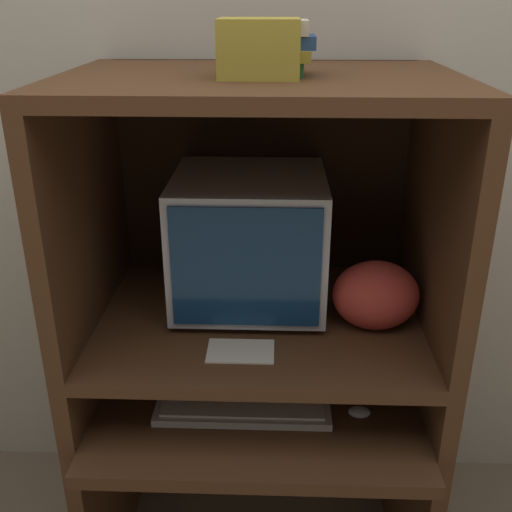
% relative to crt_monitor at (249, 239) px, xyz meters
% --- Properties ---
extents(wall_back, '(6.00, 0.06, 2.60)m').
position_rel_crt_monitor_xyz_m(wall_back, '(0.03, 0.32, 0.29)').
color(wall_back, beige).
rests_on(wall_back, ground_plane).
extents(desk_base, '(0.92, 0.73, 0.62)m').
position_rel_crt_monitor_xyz_m(desk_base, '(0.03, -0.12, -0.61)').
color(desk_base, '#4C2D19').
rests_on(desk_base, ground_plane).
extents(desk_monitor_shelf, '(0.92, 0.66, 0.20)m').
position_rel_crt_monitor_xyz_m(desk_monitor_shelf, '(0.03, -0.07, -0.23)').
color(desk_monitor_shelf, '#4C2D19').
rests_on(desk_monitor_shelf, desk_base).
extents(hutch_upper, '(0.92, 0.66, 0.62)m').
position_rel_crt_monitor_xyz_m(hutch_upper, '(0.03, -0.04, 0.22)').
color(hutch_upper, '#4C2D19').
rests_on(hutch_upper, desk_monitor_shelf).
extents(crt_monitor, '(0.39, 0.40, 0.36)m').
position_rel_crt_monitor_xyz_m(crt_monitor, '(0.00, 0.00, 0.00)').
color(crt_monitor, '#B2B2B7').
rests_on(crt_monitor, desk_monitor_shelf).
extents(keyboard, '(0.45, 0.14, 0.03)m').
position_rel_crt_monitor_xyz_m(keyboard, '(-0.01, -0.23, -0.37)').
color(keyboard, beige).
rests_on(keyboard, desk_base).
extents(mouse, '(0.06, 0.04, 0.03)m').
position_rel_crt_monitor_xyz_m(mouse, '(0.29, -0.24, -0.37)').
color(mouse, '#B7B7B7').
rests_on(mouse, desk_base).
extents(snack_bag, '(0.22, 0.16, 0.18)m').
position_rel_crt_monitor_xyz_m(snack_bag, '(0.33, -0.12, -0.10)').
color(snack_bag, '#BC382D').
rests_on(snack_bag, desk_monitor_shelf).
extents(book_stack, '(0.17, 0.13, 0.12)m').
position_rel_crt_monitor_xyz_m(book_stack, '(0.06, -0.09, 0.49)').
color(book_stack, '#236638').
rests_on(book_stack, hutch_upper).
extents(paper_card, '(0.16, 0.10, 0.00)m').
position_rel_crt_monitor_xyz_m(paper_card, '(-0.01, -0.26, -0.19)').
color(paper_card, beige).
rests_on(paper_card, desk_monitor_shelf).
extents(storage_box, '(0.17, 0.15, 0.12)m').
position_rel_crt_monitor_xyz_m(storage_box, '(0.03, -0.14, 0.49)').
color(storage_box, gold).
rests_on(storage_box, hutch_upper).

